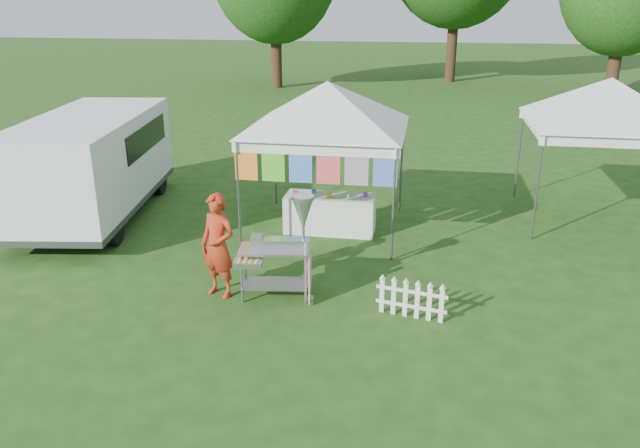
# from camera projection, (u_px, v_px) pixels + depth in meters

# --- Properties ---
(ground) EXTENTS (120.00, 120.00, 0.00)m
(ground) POSITION_uv_depth(u_px,v_px,m) (291.00, 306.00, 9.67)
(ground) COLOR #224213
(ground) RESTS_ON ground
(canopy_main) EXTENTS (4.24, 4.24, 3.45)m
(canopy_main) POSITION_uv_depth(u_px,v_px,m) (327.00, 82.00, 11.87)
(canopy_main) COLOR #59595E
(canopy_main) RESTS_ON ground
(canopy_right) EXTENTS (4.24, 4.24, 3.45)m
(canopy_right) POSITION_uv_depth(u_px,v_px,m) (612.00, 78.00, 12.38)
(canopy_right) COLOR #59595E
(canopy_right) RESTS_ON ground
(donut_cart) EXTENTS (1.22, 0.97, 1.68)m
(donut_cart) POSITION_uv_depth(u_px,v_px,m) (285.00, 239.00, 9.62)
(donut_cart) COLOR gray
(donut_cart) RESTS_ON ground
(vendor) EXTENTS (0.72, 0.59, 1.69)m
(vendor) POSITION_uv_depth(u_px,v_px,m) (218.00, 246.00, 9.75)
(vendor) COLOR #B02F15
(vendor) RESTS_ON ground
(cargo_van) EXTENTS (2.85, 5.48, 2.17)m
(cargo_van) POSITION_uv_depth(u_px,v_px,m) (94.00, 162.00, 13.36)
(cargo_van) COLOR white
(cargo_van) RESTS_ON ground
(picket_fence) EXTENTS (1.06, 0.24, 0.56)m
(picket_fence) POSITION_uv_depth(u_px,v_px,m) (411.00, 300.00, 9.23)
(picket_fence) COLOR white
(picket_fence) RESTS_ON ground
(display_table) EXTENTS (1.80, 0.70, 0.76)m
(display_table) POSITION_uv_depth(u_px,v_px,m) (330.00, 214.00, 12.60)
(display_table) COLOR white
(display_table) RESTS_ON ground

